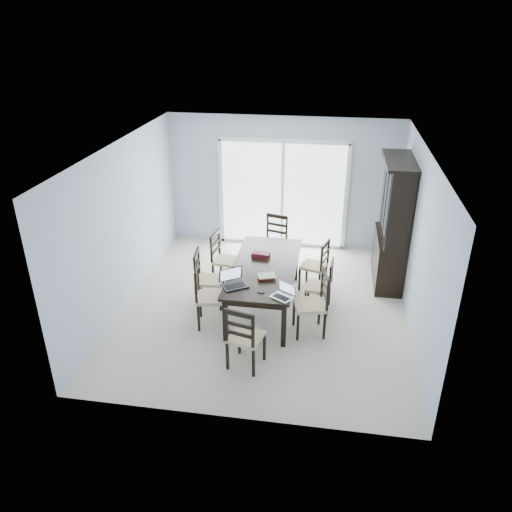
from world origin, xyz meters
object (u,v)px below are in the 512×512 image
object	(u,v)px
chair_left_mid	(204,273)
cell_phone	(261,292)
chair_right_near	(317,297)
laptop_silver	(282,295)
dining_table	(265,270)
chair_end_far	(275,236)
laptop_dark	(235,283)
chair_left_near	(205,289)
hot_tub	(243,206)
chair_left_far	(221,253)
chair_right_mid	(324,281)
chair_end_near	(243,332)
china_hutch	(393,224)
chair_right_far	(319,260)
game_box	(261,255)

from	to	relation	value
chair_left_mid	cell_phone	bearing A→B (deg)	47.82
chair_right_near	laptop_silver	world-z (taller)	chair_right_near
dining_table	chair_end_far	distance (m)	1.54
laptop_dark	chair_left_near	bearing A→B (deg)	134.77
chair_left_near	hot_tub	bearing A→B (deg)	171.65
dining_table	laptop_dark	world-z (taller)	laptop_dark
laptop_dark	laptop_silver	distance (m)	0.74
chair_left_far	chair_end_far	world-z (taller)	chair_end_far
chair_left_far	chair_end_far	bearing A→B (deg)	143.90
chair_right_mid	laptop_silver	xyz separation A→B (m)	(-0.57, -0.99, 0.26)
chair_right_mid	chair_left_far	bearing A→B (deg)	74.95
chair_left_near	chair_end_far	world-z (taller)	chair_left_near
chair_left_mid	chair_right_mid	world-z (taller)	chair_left_mid
chair_left_far	dining_table	bearing A→B (deg)	59.05
dining_table	laptop_silver	xyz separation A→B (m)	(0.37, -0.93, 0.13)
chair_left_near	chair_end_near	distance (m)	1.23
china_hutch	chair_right_mid	xyz separation A→B (m)	(-1.09, -1.19, -0.54)
chair_end_far	laptop_silver	xyz separation A→B (m)	(0.40, -2.47, 0.20)
chair_right_mid	cell_phone	bearing A→B (deg)	139.81
cell_phone	dining_table	bearing A→B (deg)	101.05
china_hutch	chair_right_near	xyz separation A→B (m)	(-1.18, -1.82, -0.47)
laptop_dark	chair_end_far	bearing A→B (deg)	48.49
dining_table	chair_right_far	xyz separation A→B (m)	(0.82, 0.73, -0.12)
chair_right_mid	chair_right_far	distance (m)	0.68
chair_right_mid	laptop_silver	size ratio (longest dim) A/B	2.86
chair_left_far	laptop_dark	distance (m)	1.52
chair_end_far	game_box	world-z (taller)	chair_end_far
laptop_silver	cell_phone	distance (m)	0.33
cell_phone	game_box	distance (m)	1.15
chair_left_mid	laptop_silver	bearing A→B (deg)	51.43
chair_left_mid	laptop_dark	xyz separation A→B (m)	(0.64, -0.66, 0.23)
chair_end_near	chair_end_far	distance (m)	3.13
dining_table	chair_left_mid	xyz separation A→B (m)	(-0.97, -0.05, -0.10)
chair_left_far	laptop_silver	xyz separation A→B (m)	(1.23, -1.62, 0.22)
chair_left_near	laptop_dark	distance (m)	0.53
chair_left_near	laptop_silver	bearing A→B (deg)	64.51
chair_right_near	laptop_silver	xyz separation A→B (m)	(-0.48, -0.35, 0.19)
chair_right_near	chair_right_far	bearing A→B (deg)	-12.35
laptop_silver	game_box	world-z (taller)	laptop_silver
hot_tub	chair_right_near	bearing A→B (deg)	-65.49
chair_left_near	chair_right_far	size ratio (longest dim) A/B	1.10
chair_left_far	chair_end_far	distance (m)	1.18
chair_end_near	laptop_dark	distance (m)	0.95
dining_table	chair_left_mid	bearing A→B (deg)	-176.82
chair_right_mid	game_box	size ratio (longest dim) A/B	3.54
chair_left_near	chair_left_far	xyz separation A→B (m)	(-0.04, 1.32, -0.03)
laptop_dark	chair_right_mid	bearing A→B (deg)	-2.51
chair_left_mid	laptop_dark	bearing A→B (deg)	38.46
chair_left_far	chair_right_mid	size ratio (longest dim) A/B	1.08
china_hutch	chair_right_far	distance (m)	1.41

